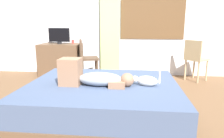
{
  "coord_description": "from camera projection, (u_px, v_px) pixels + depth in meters",
  "views": [
    {
      "loc": [
        0.25,
        -2.55,
        1.2
      ],
      "look_at": [
        -0.03,
        0.24,
        0.57
      ],
      "focal_mm": 33.15,
      "sensor_mm": 36.0,
      "label": 1
    }
  ],
  "objects": [
    {
      "name": "ground_plane",
      "position": [
        113.0,
        115.0,
        2.76
      ],
      "size": [
        16.0,
        16.0,
        0.0
      ],
      "primitive_type": "plane",
      "color": "brown"
    },
    {
      "name": "back_wall_with_window",
      "position": [
        124.0,
        12.0,
        4.71
      ],
      "size": [
        6.4,
        0.14,
        2.9
      ],
      "color": "silver",
      "rests_on": "ground"
    },
    {
      "name": "bed",
      "position": [
        103.0,
        99.0,
        2.76
      ],
      "size": [
        2.01,
        1.71,
        0.42
      ],
      "color": "brown",
      "rests_on": "ground"
    },
    {
      "name": "person_lying",
      "position": [
        92.0,
        77.0,
        2.61
      ],
      "size": [
        0.94,
        0.28,
        0.34
      ],
      "color": "#8C939E",
      "rests_on": "bed"
    },
    {
      "name": "cat",
      "position": [
        146.0,
        81.0,
        2.59
      ],
      "size": [
        0.35,
        0.17,
        0.21
      ],
      "color": "silver",
      "rests_on": "bed"
    },
    {
      "name": "desk",
      "position": [
        61.0,
        60.0,
        4.69
      ],
      "size": [
        0.9,
        0.56,
        0.74
      ],
      "color": "brown",
      "rests_on": "ground"
    },
    {
      "name": "tv_monitor",
      "position": [
        59.0,
        36.0,
        4.58
      ],
      "size": [
        0.48,
        0.1,
        0.35
      ],
      "color": "black",
      "rests_on": "desk"
    },
    {
      "name": "cup",
      "position": [
        73.0,
        42.0,
        4.68
      ],
      "size": [
        0.06,
        0.06,
        0.09
      ],
      "primitive_type": "cylinder",
      "color": "#B23D38",
      "rests_on": "desk"
    },
    {
      "name": "chair_by_desk",
      "position": [
        86.0,
        56.0,
        4.38
      ],
      "size": [
        0.47,
        0.47,
        0.86
      ],
      "color": "#4C3828",
      "rests_on": "ground"
    },
    {
      "name": "chair_spare",
      "position": [
        195.0,
        57.0,
        4.27
      ],
      "size": [
        0.54,
        0.54,
        0.86
      ],
      "color": "tan",
      "rests_on": "ground"
    },
    {
      "name": "curtain_left",
      "position": [
        110.0,
        21.0,
        4.67
      ],
      "size": [
        0.44,
        0.06,
        2.47
      ],
      "primitive_type": "cube",
      "color": "#ADCC75",
      "rests_on": "ground"
    }
  ]
}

